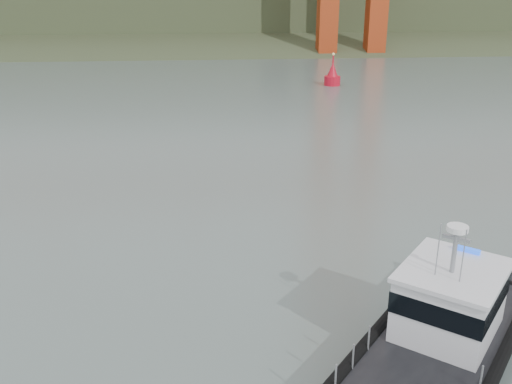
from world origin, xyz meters
TOP-DOWN VIEW (x-y plane):
  - ground at (0.00, 0.00)m, footprint 400.00×400.00m
  - patrol_boat at (6.03, -3.54)m, footprint 9.63×10.56m
  - nav_buoy at (13.27, 47.91)m, footprint 1.92×1.92m

SIDE VIEW (x-z plane):
  - ground at x=0.00m, z-range 0.00..0.00m
  - nav_buoy at x=13.27m, z-range -0.95..3.05m
  - patrol_boat at x=6.03m, z-range -1.27..3.83m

